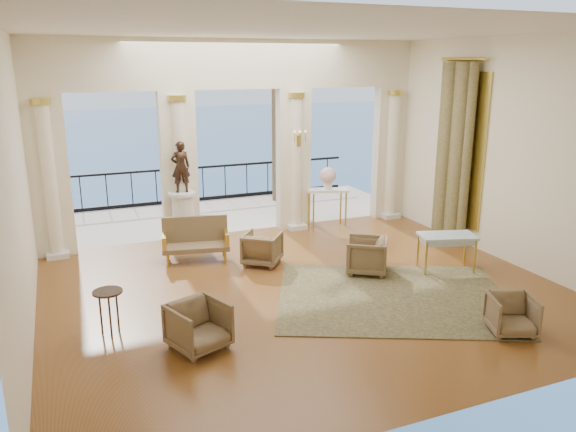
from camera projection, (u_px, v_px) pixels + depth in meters
name	position (u px, v px, depth m)	size (l,w,h in m)	color
floor	(305.00, 291.00, 10.15)	(9.00, 9.00, 0.00)	#4D240B
room_walls	(337.00, 140.00, 8.39)	(9.00, 9.00, 9.00)	white
arcade	(238.00, 126.00, 12.87)	(9.00, 0.56, 4.50)	beige
terrace	(218.00, 215.00, 15.33)	(10.00, 3.60, 0.10)	#BFB39C
balustrade	(203.00, 187.00, 16.63)	(9.00, 0.06, 1.03)	black
palm_tree	(275.00, 58.00, 15.68)	(2.00, 2.00, 4.50)	#4C3823
sea	(93.00, 150.00, 65.18)	(160.00, 160.00, 0.00)	#1F5385
curtain	(453.00, 153.00, 12.53)	(0.33, 1.40, 4.09)	brown
window_frame	(460.00, 149.00, 12.58)	(0.04, 1.60, 3.40)	gold
wall_sconce	(299.00, 140.00, 13.20)	(0.30, 0.11, 0.33)	gold
rug	(393.00, 297.00, 9.86)	(3.96, 3.08, 0.02)	#2A2E17
armchair_a	(198.00, 324.00, 8.02)	(0.74, 0.70, 0.77)	#463B1F
armchair_b	(512.00, 313.00, 8.49)	(0.65, 0.61, 0.67)	#463B1F
armchair_c	(367.00, 254.00, 10.92)	(0.75, 0.70, 0.77)	#463B1F
armchair_d	(262.00, 247.00, 11.41)	(0.71, 0.66, 0.73)	#463B1F
settee	(196.00, 239.00, 11.64)	(1.44, 0.84, 0.90)	#463B1F
game_table	(447.00, 238.00, 10.98)	(1.20, 0.87, 0.74)	#A0C0CE
pedestal	(183.00, 219.00, 12.59)	(0.66, 0.66, 1.21)	silver
statue	(181.00, 167.00, 12.27)	(0.41, 0.27, 1.13)	#301F15
console_table	(328.00, 195.00, 13.91)	(1.08, 0.71, 0.96)	silver
urn	(328.00, 177.00, 13.79)	(0.41, 0.41, 0.54)	white
side_table	(108.00, 297.00, 8.36)	(0.44, 0.44, 0.72)	black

